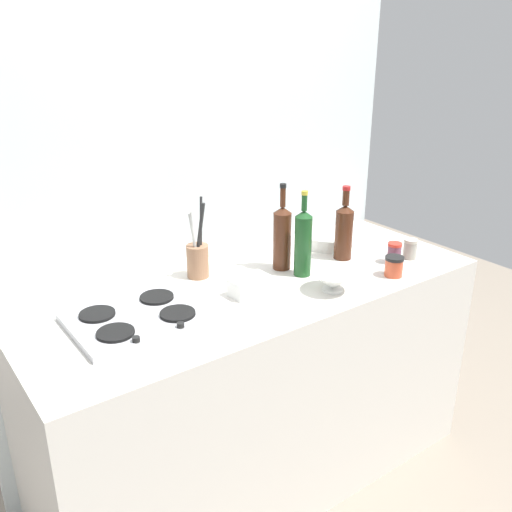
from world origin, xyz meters
TOP-DOWN VIEW (x-y plane):
  - ground_plane at (0.00, 0.00)m, footprint 6.00×6.00m
  - counter_block at (0.00, 0.00)m, footprint 1.80×0.70m
  - backsplash_panel at (0.00, 0.38)m, footprint 1.90×0.06m
  - stovetop_hob at (-0.49, -0.00)m, footprint 0.44×0.34m
  - plate_stack at (0.52, 0.16)m, footprint 0.24×0.24m
  - wine_bottle_leftmost at (0.21, -0.02)m, footprint 0.07×0.07m
  - wine_bottle_mid_left at (0.18, 0.07)m, footprint 0.07×0.07m
  - wine_bottle_mid_right at (0.46, 0.01)m, footprint 0.08×0.08m
  - mixing_bowl at (0.20, -0.21)m, footprint 0.17×0.17m
  - butter_dish at (-0.06, -0.05)m, footprint 0.15×0.09m
  - utensil_crock at (-0.14, 0.20)m, footprint 0.09×0.09m
  - condiment_jar_front at (0.69, -0.16)m, footprint 0.06×0.06m
  - condiment_jar_rear at (0.49, -0.25)m, footprint 0.07×0.07m
  - condiment_jar_spare at (0.60, -0.15)m, footprint 0.06×0.06m

SIDE VIEW (x-z plane):
  - ground_plane at x=0.00m, z-range 0.00..0.00m
  - counter_block at x=0.00m, z-range 0.00..0.90m
  - stovetop_hob at x=-0.49m, z-range 0.89..0.93m
  - plate_stack at x=0.52m, z-range 0.90..0.95m
  - butter_dish at x=-0.06m, z-range 0.90..0.97m
  - condiment_jar_rear at x=0.49m, z-range 0.90..0.98m
  - mixing_bowl at x=0.20m, z-range 0.90..0.98m
  - condiment_jar_front at x=0.69m, z-range 0.90..0.99m
  - condiment_jar_spare at x=0.60m, z-range 0.90..0.99m
  - utensil_crock at x=-0.14m, z-range 0.82..1.14m
  - wine_bottle_mid_right at x=0.46m, z-range 0.87..1.18m
  - wine_bottle_mid_left at x=0.18m, z-range 0.86..1.21m
  - wine_bottle_leftmost at x=0.21m, z-range 0.87..1.21m
  - backsplash_panel at x=0.00m, z-range 0.00..2.23m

